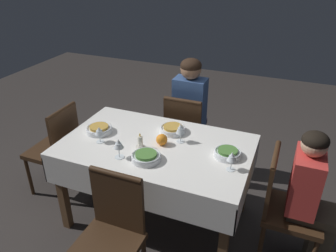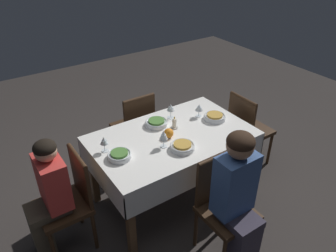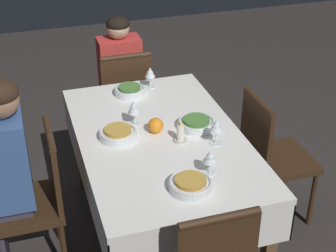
{
  "view_description": "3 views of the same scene",
  "coord_description": "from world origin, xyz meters",
  "px_view_note": "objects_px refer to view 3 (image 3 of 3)",
  "views": [
    {
      "loc": [
        -0.88,
        1.92,
        2.02
      ],
      "look_at": [
        -0.1,
        -0.01,
        0.9
      ],
      "focal_mm": 35.0,
      "sensor_mm": 36.0,
      "label": 1
    },
    {
      "loc": [
        -1.39,
        -2.0,
        2.33
      ],
      "look_at": [
        -0.03,
        0.02,
        0.83
      ],
      "focal_mm": 35.0,
      "sensor_mm": 36.0,
      "label": 2
    },
    {
      "loc": [
        2.3,
        -0.67,
        2.2
      ],
      "look_at": [
        0.01,
        0.04,
        0.79
      ],
      "focal_mm": 55.0,
      "sensor_mm": 36.0,
      "label": 3
    }
  ],
  "objects_px": {
    "person_child_red": "(119,77)",
    "bowl_south": "(118,133)",
    "wine_glass_west": "(150,73)",
    "bowl_north": "(196,123)",
    "chair_west": "(124,98)",
    "person_adult_denim": "(3,172)",
    "chair_south": "(36,195)",
    "orange_fruit": "(156,125)",
    "bowl_west": "(130,90)",
    "candle_centerpiece": "(180,135)",
    "chair_north": "(270,153)",
    "bowl_east": "(190,184)",
    "dining_table": "(160,150)",
    "wine_glass_east": "(210,157)",
    "wine_glass_south": "(134,107)",
    "wine_glass_north": "(217,126)"
  },
  "relations": [
    {
      "from": "chair_north",
      "to": "bowl_north",
      "type": "relative_size",
      "value": 4.18
    },
    {
      "from": "bowl_south",
      "to": "bowl_east",
      "type": "bearing_deg",
      "value": 21.85
    },
    {
      "from": "bowl_west",
      "to": "wine_glass_west",
      "type": "height_order",
      "value": "wine_glass_west"
    },
    {
      "from": "chair_north",
      "to": "wine_glass_east",
      "type": "bearing_deg",
      "value": 125.87
    },
    {
      "from": "bowl_west",
      "to": "wine_glass_west",
      "type": "xyz_separation_m",
      "value": [
        -0.06,
        0.15,
        0.07
      ]
    },
    {
      "from": "bowl_east",
      "to": "candle_centerpiece",
      "type": "xyz_separation_m",
      "value": [
        -0.41,
        0.09,
        0.01
      ]
    },
    {
      "from": "orange_fruit",
      "to": "person_adult_denim",
      "type": "bearing_deg",
      "value": -87.19
    },
    {
      "from": "candle_centerpiece",
      "to": "person_adult_denim",
      "type": "bearing_deg",
      "value": -95.49
    },
    {
      "from": "chair_west",
      "to": "wine_glass_south",
      "type": "height_order",
      "value": "wine_glass_south"
    },
    {
      "from": "wine_glass_south",
      "to": "bowl_east",
      "type": "relative_size",
      "value": 0.77
    },
    {
      "from": "bowl_west",
      "to": "candle_centerpiece",
      "type": "xyz_separation_m",
      "value": [
        0.62,
        0.13,
        0.01
      ]
    },
    {
      "from": "bowl_south",
      "to": "wine_glass_west",
      "type": "bearing_deg",
      "value": 148.47
    },
    {
      "from": "wine_glass_west",
      "to": "bowl_north",
      "type": "distance_m",
      "value": 0.58
    },
    {
      "from": "wine_glass_south",
      "to": "candle_centerpiece",
      "type": "relative_size",
      "value": 1.31
    },
    {
      "from": "wine_glass_south",
      "to": "wine_glass_east",
      "type": "xyz_separation_m",
      "value": [
        0.56,
        0.23,
        -0.02
      ]
    },
    {
      "from": "person_child_red",
      "to": "bowl_south",
      "type": "xyz_separation_m",
      "value": [
        1.07,
        -0.24,
        0.18
      ]
    },
    {
      "from": "chair_west",
      "to": "orange_fruit",
      "type": "relative_size",
      "value": 10.14
    },
    {
      "from": "chair_west",
      "to": "bowl_west",
      "type": "bearing_deg",
      "value": 82.89
    },
    {
      "from": "bowl_south",
      "to": "bowl_north",
      "type": "xyz_separation_m",
      "value": [
        0.03,
        0.44,
        -0.0
      ]
    },
    {
      "from": "chair_north",
      "to": "bowl_north",
      "type": "xyz_separation_m",
      "value": [
        -0.02,
        -0.48,
        0.28
      ]
    },
    {
      "from": "chair_south",
      "to": "wine_glass_west",
      "type": "xyz_separation_m",
      "value": [
        -0.59,
        0.81,
        0.35
      ]
    },
    {
      "from": "person_adult_denim",
      "to": "wine_glass_north",
      "type": "distance_m",
      "value": 1.13
    },
    {
      "from": "wine_glass_east",
      "to": "candle_centerpiece",
      "type": "xyz_separation_m",
      "value": [
        -0.32,
        -0.04,
        -0.05
      ]
    },
    {
      "from": "bowl_south",
      "to": "wine_glass_north",
      "type": "relative_size",
      "value": 1.4
    },
    {
      "from": "chair_west",
      "to": "wine_glass_east",
      "type": "bearing_deg",
      "value": 94.83
    },
    {
      "from": "bowl_east",
      "to": "person_child_red",
      "type": "bearing_deg",
      "value": 179.36
    },
    {
      "from": "chair_west",
      "to": "person_adult_denim",
      "type": "xyz_separation_m",
      "value": [
        0.97,
        -0.85,
        0.18
      ]
    },
    {
      "from": "person_adult_denim",
      "to": "wine_glass_north",
      "type": "height_order",
      "value": "person_adult_denim"
    },
    {
      "from": "chair_west",
      "to": "chair_north",
      "type": "distance_m",
      "value": 1.18
    },
    {
      "from": "wine_glass_west",
      "to": "wine_glass_south",
      "type": "bearing_deg",
      "value": -26.2
    },
    {
      "from": "person_child_red",
      "to": "bowl_north",
      "type": "relative_size",
      "value": 5.13
    },
    {
      "from": "wine_glass_north",
      "to": "wine_glass_east",
      "type": "xyz_separation_m",
      "value": [
        0.24,
        -0.13,
        -0.01
      ]
    },
    {
      "from": "wine_glass_north",
      "to": "person_adult_denim",
      "type": "bearing_deg",
      "value": -98.66
    },
    {
      "from": "bowl_south",
      "to": "person_adult_denim",
      "type": "bearing_deg",
      "value": -85.66
    },
    {
      "from": "wine_glass_south",
      "to": "bowl_south",
      "type": "bearing_deg",
      "value": -47.83
    },
    {
      "from": "chair_west",
      "to": "chair_north",
      "type": "height_order",
      "value": "same"
    },
    {
      "from": "chair_south",
      "to": "person_adult_denim",
      "type": "relative_size",
      "value": 0.74
    },
    {
      "from": "wine_glass_north",
      "to": "wine_glass_east",
      "type": "relative_size",
      "value": 1.14
    },
    {
      "from": "person_adult_denim",
      "to": "chair_south",
      "type": "bearing_deg",
      "value": 90.0
    },
    {
      "from": "wine_glass_south",
      "to": "wine_glass_east",
      "type": "height_order",
      "value": "wine_glass_south"
    },
    {
      "from": "dining_table",
      "to": "bowl_west",
      "type": "bearing_deg",
      "value": -175.78
    },
    {
      "from": "person_adult_denim",
      "to": "wine_glass_east",
      "type": "relative_size",
      "value": 9.07
    },
    {
      "from": "chair_south",
      "to": "wine_glass_south",
      "type": "relative_size",
      "value": 5.49
    },
    {
      "from": "chair_west",
      "to": "person_child_red",
      "type": "distance_m",
      "value": 0.18
    },
    {
      "from": "chair_south",
      "to": "orange_fruit",
      "type": "bearing_deg",
      "value": 93.4
    },
    {
      "from": "bowl_west",
      "to": "wine_glass_east",
      "type": "bearing_deg",
      "value": 10.22
    },
    {
      "from": "chair_west",
      "to": "person_adult_denim",
      "type": "distance_m",
      "value": 1.3
    },
    {
      "from": "chair_north",
      "to": "candle_centerpiece",
      "type": "distance_m",
      "value": 0.68
    },
    {
      "from": "orange_fruit",
      "to": "wine_glass_east",
      "type": "bearing_deg",
      "value": 17.57
    },
    {
      "from": "orange_fruit",
      "to": "bowl_east",
      "type": "bearing_deg",
      "value": 0.84
    }
  ]
}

